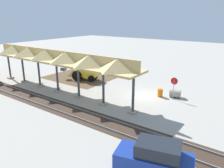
{
  "coord_description": "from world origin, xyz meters",
  "views": [
    {
      "loc": [
        -10.37,
        20.63,
        8.38
      ],
      "look_at": [
        2.5,
        2.78,
        1.6
      ],
      "focal_mm": 35.0,
      "sensor_mm": 36.0,
      "label": 1
    }
  ],
  "objects_px": {
    "stop_sign": "(174,84)",
    "distant_parked_car": "(155,158)",
    "backhoe": "(84,71)",
    "concrete_pipe": "(175,93)",
    "traffic_barrel": "(160,93)"
  },
  "relations": [
    {
      "from": "backhoe",
      "to": "traffic_barrel",
      "type": "distance_m",
      "value": 11.29
    },
    {
      "from": "concrete_pipe",
      "to": "traffic_barrel",
      "type": "bearing_deg",
      "value": 28.98
    },
    {
      "from": "backhoe",
      "to": "traffic_barrel",
      "type": "bearing_deg",
      "value": 179.34
    },
    {
      "from": "stop_sign",
      "to": "concrete_pipe",
      "type": "bearing_deg",
      "value": -86.46
    },
    {
      "from": "stop_sign",
      "to": "traffic_barrel",
      "type": "height_order",
      "value": "stop_sign"
    },
    {
      "from": "stop_sign",
      "to": "backhoe",
      "type": "height_order",
      "value": "backhoe"
    },
    {
      "from": "stop_sign",
      "to": "distant_parked_car",
      "type": "height_order",
      "value": "stop_sign"
    },
    {
      "from": "stop_sign",
      "to": "backhoe",
      "type": "xyz_separation_m",
      "value": [
        12.71,
        -0.1,
        -0.47
      ]
    },
    {
      "from": "stop_sign",
      "to": "distant_parked_car",
      "type": "bearing_deg",
      "value": 106.08
    },
    {
      "from": "stop_sign",
      "to": "distant_parked_car",
      "type": "distance_m",
      "value": 12.23
    },
    {
      "from": "stop_sign",
      "to": "distant_parked_car",
      "type": "relative_size",
      "value": 0.53
    },
    {
      "from": "traffic_barrel",
      "to": "distant_parked_car",
      "type": "bearing_deg",
      "value": 112.43
    },
    {
      "from": "traffic_barrel",
      "to": "concrete_pipe",
      "type": "bearing_deg",
      "value": -151.02
    },
    {
      "from": "distant_parked_car",
      "to": "concrete_pipe",
      "type": "bearing_deg",
      "value": -74.64
    },
    {
      "from": "concrete_pipe",
      "to": "backhoe",
      "type": "bearing_deg",
      "value": 2.92
    }
  ]
}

